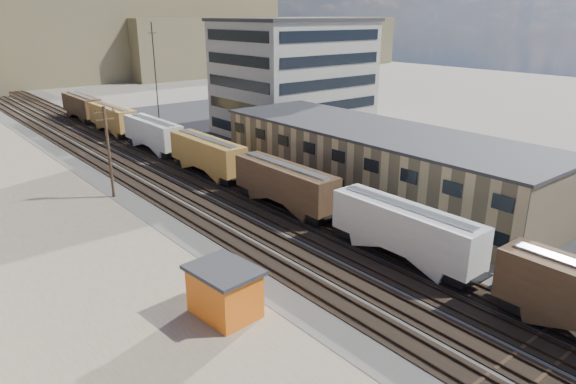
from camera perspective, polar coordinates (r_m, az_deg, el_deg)
ground at (r=35.08m, az=24.65°, el=-15.56°), size 300.00×300.00×0.00m
ballast_bed at (r=69.58m, az=-14.69°, el=2.69°), size 18.00×200.00×0.06m
dirt_yard at (r=55.01m, az=-29.15°, el=-3.57°), size 24.00×180.00×0.03m
asphalt_lot at (r=70.15m, az=7.30°, el=3.29°), size 26.00×120.00×0.04m
rail_tracks at (r=69.35m, az=-15.10°, el=2.67°), size 11.40×200.00×0.24m
freight_train at (r=57.91m, az=-5.09°, el=2.83°), size 3.00×119.74×4.46m
warehouse at (r=57.71m, az=9.81°, el=3.45°), size 12.40×40.40×7.25m
office_tower at (r=86.71m, az=0.57°, el=12.69°), size 22.60×18.60×18.45m
utility_pole_north at (r=58.00m, az=-19.31°, el=4.41°), size 2.20×0.32×10.00m
radio_mast at (r=79.17m, az=-14.42°, el=11.39°), size 1.20×0.16×18.00m
maintenance_shed at (r=34.61m, az=-7.07°, el=-10.84°), size 4.03×4.99×3.43m
parked_car_blue at (r=76.15m, az=8.23°, el=5.02°), size 5.40×4.27×1.36m
parked_car_far at (r=84.37m, az=6.61°, el=6.48°), size 2.41×4.36×1.40m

